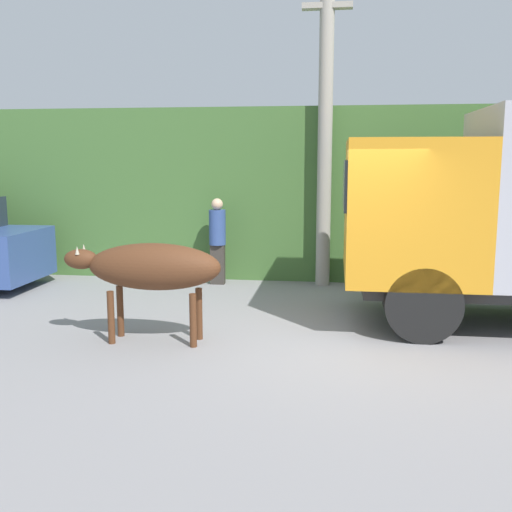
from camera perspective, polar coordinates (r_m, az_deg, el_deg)
The scene contains 6 objects.
ground_plane at distance 8.08m, azimuth 6.49°, elevation -7.91°, with size 60.00×60.00×0.00m, color gray.
hillside_embankment at distance 14.30m, azimuth 7.19°, elevation 6.38°, with size 32.00×5.57×3.35m.
building_backdrop at distance 13.24m, azimuth -4.84°, elevation 4.96°, with size 5.23×2.70×2.76m.
brown_cow at distance 7.86m, azimuth -9.99°, elevation -1.12°, with size 2.09×0.61×1.31m.
pedestrian_on_hill at distance 11.38m, azimuth -3.69°, elevation 1.82°, with size 0.31×0.31×1.64m.
utility_pole at distance 11.28m, azimuth 6.60°, elevation 12.21°, with size 0.90×0.26×5.74m.
Camera 1 is at (0.13, -7.72, 2.38)m, focal length 42.00 mm.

